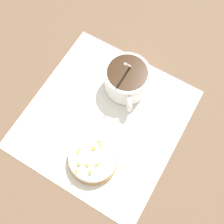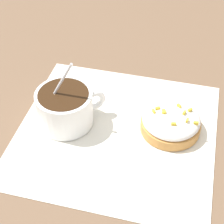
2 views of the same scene
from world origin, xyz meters
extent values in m
plane|color=brown|center=(0.00, 0.00, 0.00)|extent=(3.00, 3.00, 0.00)
cube|color=white|center=(0.00, 0.00, 0.00)|extent=(0.34, 0.33, 0.00)
cylinder|color=white|center=(0.08, -0.01, 0.03)|extent=(0.09, 0.09, 0.06)
cylinder|color=#331E0F|center=(0.08, -0.01, 0.06)|extent=(0.08, 0.08, 0.01)
torus|color=white|center=(0.04, -0.03, 0.03)|extent=(0.04, 0.02, 0.04)
ellipsoid|color=silver|center=(0.06, -0.01, 0.01)|extent=(0.02, 0.02, 0.01)
cylinder|color=silver|center=(0.09, -0.01, 0.07)|extent=(0.06, 0.01, 0.11)
cylinder|color=#C18442|center=(-0.08, -0.01, 0.01)|extent=(0.09, 0.09, 0.02)
ellipsoid|color=white|center=(-0.08, -0.01, 0.02)|extent=(0.09, 0.09, 0.03)
cube|color=yellow|center=(-0.07, -0.01, 0.04)|extent=(0.00, 0.01, 0.00)
cube|color=yellow|center=(-0.07, -0.01, 0.04)|extent=(0.00, 0.01, 0.00)
cube|color=yellow|center=(-0.08, 0.01, 0.04)|extent=(0.01, 0.00, 0.00)
cube|color=yellow|center=(-0.10, -0.01, 0.04)|extent=(0.01, 0.01, 0.00)
cube|color=yellow|center=(-0.10, 0.00, 0.04)|extent=(0.00, 0.01, 0.00)
cube|color=yellow|center=(-0.09, -0.03, 0.04)|extent=(0.01, 0.01, 0.00)
cube|color=yellow|center=(-0.06, -0.02, 0.04)|extent=(0.01, 0.01, 0.00)
cube|color=yellow|center=(-0.12, 0.00, 0.04)|extent=(0.01, 0.00, 0.00)
cube|color=yellow|center=(-0.11, -0.02, 0.04)|extent=(0.01, 0.01, 0.00)
cube|color=yellow|center=(-0.05, -0.01, 0.04)|extent=(0.01, 0.01, 0.00)
camera|label=1|loc=(-0.14, -0.08, 0.49)|focal=42.00mm
camera|label=2|loc=(-0.04, 0.40, 0.43)|focal=60.00mm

